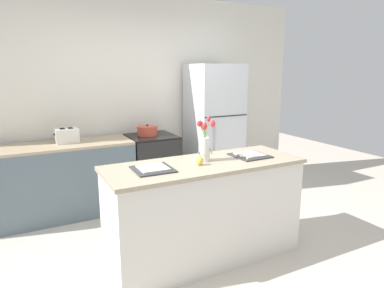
# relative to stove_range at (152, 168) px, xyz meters

# --- Properties ---
(ground_plane) EXTENTS (10.00, 10.00, 0.00)m
(ground_plane) POSITION_rel_stove_range_xyz_m (-0.10, -1.60, -0.44)
(ground_plane) COLOR beige
(back_wall) EXTENTS (5.20, 0.08, 2.70)m
(back_wall) POSITION_rel_stove_range_xyz_m (-0.10, 0.40, 0.91)
(back_wall) COLOR silver
(back_wall) RESTS_ON ground_plane
(kitchen_island) EXTENTS (1.80, 0.66, 0.92)m
(kitchen_island) POSITION_rel_stove_range_xyz_m (-0.10, -1.60, 0.02)
(kitchen_island) COLOR silver
(kitchen_island) RESTS_ON ground_plane
(back_counter) EXTENTS (1.68, 0.60, 0.88)m
(back_counter) POSITION_rel_stove_range_xyz_m (-1.16, 0.00, 0.00)
(back_counter) COLOR slate
(back_counter) RESTS_ON ground_plane
(stove_range) EXTENTS (0.60, 0.61, 0.88)m
(stove_range) POSITION_rel_stove_range_xyz_m (0.00, 0.00, 0.00)
(stove_range) COLOR black
(stove_range) RESTS_ON ground_plane
(refrigerator) EXTENTS (0.68, 0.67, 1.80)m
(refrigerator) POSITION_rel_stove_range_xyz_m (0.95, 0.00, 0.46)
(refrigerator) COLOR silver
(refrigerator) RESTS_ON ground_plane
(flower_vase) EXTENTS (0.15, 0.15, 0.40)m
(flower_vase) POSITION_rel_stove_range_xyz_m (-0.08, -1.55, 0.64)
(flower_vase) COLOR silver
(flower_vase) RESTS_ON kitchen_island
(pear_figurine) EXTENTS (0.07, 0.07, 0.11)m
(pear_figurine) POSITION_rel_stove_range_xyz_m (-0.18, -1.65, 0.53)
(pear_figurine) COLOR #E5CC4C
(pear_figurine) RESTS_ON kitchen_island
(plate_setting_left) EXTENTS (0.33, 0.33, 0.02)m
(plate_setting_left) POSITION_rel_stove_range_xyz_m (-0.59, -1.60, 0.49)
(plate_setting_left) COLOR #333338
(plate_setting_left) RESTS_ON kitchen_island
(plate_setting_right) EXTENTS (0.33, 0.33, 0.02)m
(plate_setting_right) POSITION_rel_stove_range_xyz_m (0.39, -1.60, 0.49)
(plate_setting_right) COLOR #333338
(plate_setting_right) RESTS_ON kitchen_island
(toaster) EXTENTS (0.28, 0.18, 0.17)m
(toaster) POSITION_rel_stove_range_xyz_m (-1.04, 0.04, 0.53)
(toaster) COLOR silver
(toaster) RESTS_ON back_counter
(cooking_pot) EXTENTS (0.27, 0.27, 0.15)m
(cooking_pot) POSITION_rel_stove_range_xyz_m (-0.04, 0.05, 0.50)
(cooking_pot) COLOR #CC4C38
(cooking_pot) RESTS_ON stove_range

